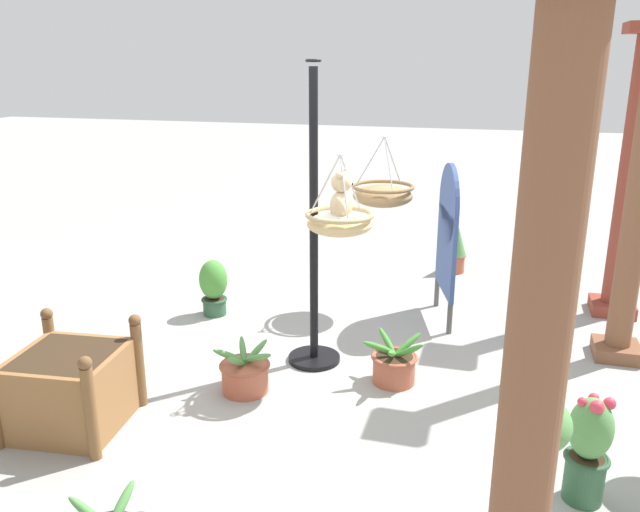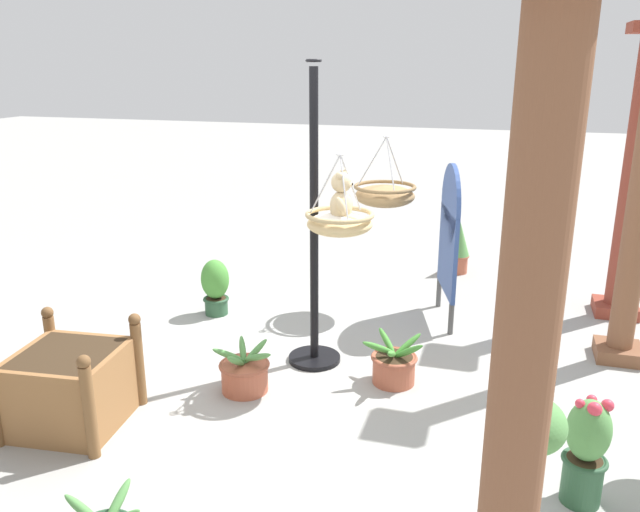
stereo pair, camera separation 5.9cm
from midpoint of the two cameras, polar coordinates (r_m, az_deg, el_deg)
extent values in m
plane|color=#9E9E99|center=(5.35, -1.41, -10.25)|extent=(40.00, 40.00, 0.00)
cylinder|color=black|center=(5.11, -0.89, 2.92)|extent=(0.07, 0.07, 2.41)
cylinder|color=black|center=(5.52, -0.83, -9.10)|extent=(0.44, 0.44, 0.04)
torus|color=black|center=(4.95, -0.96, 17.03)|extent=(0.12, 0.12, 0.02)
ellipsoid|color=tan|center=(4.89, 1.42, 2.86)|extent=(0.50, 0.50, 0.17)
torus|color=tan|center=(4.87, 1.42, 3.71)|extent=(0.53, 0.53, 0.04)
ellipsoid|color=silver|center=(4.89, 1.42, 3.09)|extent=(0.44, 0.44, 0.14)
cylinder|color=#B7B7BC|center=(4.72, 1.82, 6.11)|extent=(0.22, 0.13, 0.46)
cylinder|color=#B7B7BC|center=(4.91, 2.39, 6.53)|extent=(0.22, 0.13, 0.46)
cylinder|color=#B7B7BC|center=(4.85, 0.11, 6.43)|extent=(0.01, 0.24, 0.46)
torus|color=#B7B7BC|center=(4.79, 1.46, 9.06)|extent=(0.06, 0.06, 0.01)
ellipsoid|color=#D1B789|center=(4.86, 1.54, 4.46)|extent=(0.20, 0.17, 0.24)
sphere|color=#D1B789|center=(4.82, 1.56, 6.58)|extent=(0.17, 0.17, 0.15)
ellipsoid|color=beige|center=(4.81, 2.23, 6.41)|extent=(0.07, 0.06, 0.05)
sphere|color=black|center=(4.80, 2.50, 6.42)|extent=(0.02, 0.02, 0.02)
sphere|color=#D1B789|center=(4.86, 1.72, 7.41)|extent=(0.06, 0.06, 0.06)
sphere|color=#D1B789|center=(4.76, 1.41, 7.20)|extent=(0.06, 0.06, 0.06)
ellipsoid|color=#D1B789|center=(4.94, 2.13, 5.03)|extent=(0.06, 0.12, 0.15)
ellipsoid|color=#D1B789|center=(4.74, 1.53, 4.52)|extent=(0.06, 0.12, 0.15)
ellipsoid|color=#D1B789|center=(4.91, 2.66, 3.55)|extent=(0.07, 0.14, 0.07)
ellipsoid|color=#D1B789|center=(4.80, 2.36, 3.25)|extent=(0.07, 0.14, 0.07)
ellipsoid|color=#A37F51|center=(6.35, 5.35, 5.35)|extent=(0.59, 0.59, 0.20)
torus|color=olive|center=(6.34, 5.38, 6.18)|extent=(0.61, 0.61, 0.04)
cylinder|color=#B7B7BC|center=(6.17, 5.86, 8.15)|extent=(0.25, 0.15, 0.49)
cylinder|color=#B7B7BC|center=(6.40, 6.24, 8.46)|extent=(0.25, 0.15, 0.49)
cylinder|color=#B7B7BC|center=(6.32, 4.22, 8.41)|extent=(0.01, 0.28, 0.49)
torus|color=#B7B7BC|center=(6.26, 5.50, 10.54)|extent=(0.06, 0.06, 0.01)
cylinder|color=brown|center=(6.81, 25.67, 5.99)|extent=(0.23, 0.23, 2.68)
cube|color=brown|center=(7.13, 24.36, -4.14)|extent=(0.41, 0.41, 0.12)
cylinder|color=brown|center=(5.71, 26.37, 5.32)|extent=(0.21, 0.21, 2.93)
cube|color=brown|center=(6.11, 24.64, -7.65)|extent=(0.37, 0.37, 0.12)
cylinder|color=brown|center=(2.13, 17.17, -15.60)|extent=(0.19, 0.19, 2.67)
cube|color=olive|center=(4.84, -21.66, -11.03)|extent=(0.75, 0.76, 0.54)
cube|color=#382819|center=(4.74, -21.98, -8.45)|extent=(0.66, 0.66, 0.06)
cylinder|color=brown|center=(4.93, -16.19, -9.32)|extent=(0.08, 0.08, 0.64)
cylinder|color=brown|center=(4.40, -20.12, -13.08)|extent=(0.08, 0.08, 0.64)
cylinder|color=brown|center=(5.25, -23.05, -8.34)|extent=(0.08, 0.08, 0.64)
sphere|color=brown|center=(4.78, -16.54, -5.52)|extent=(0.09, 0.09, 0.09)
sphere|color=brown|center=(4.24, -20.61, -8.93)|extent=(0.09, 0.09, 0.09)
sphere|color=brown|center=(5.12, -23.50, -4.76)|extent=(0.09, 0.09, 0.09)
cylinder|color=#4C6B38|center=(3.46, 17.67, -19.32)|extent=(0.02, 0.02, 0.49)
ellipsoid|color=#56934C|center=(3.26, 18.27, -14.00)|extent=(0.32, 0.32, 0.27)
cylinder|color=#AD563D|center=(5.05, -7.03, -10.69)|extent=(0.36, 0.36, 0.23)
torus|color=#9C4E37|center=(5.00, -7.08, -9.64)|extent=(0.39, 0.39, 0.03)
cylinder|color=#382819|center=(5.00, -7.07, -9.69)|extent=(0.32, 0.32, 0.03)
ellipsoid|color=#56934C|center=(4.89, -7.80, -9.31)|extent=(0.24, 0.09, 0.19)
ellipsoid|color=#56934C|center=(4.90, -5.93, -9.00)|extent=(0.10, 0.26, 0.14)
ellipsoid|color=#56934C|center=(5.02, -6.08, -8.48)|extent=(0.23, 0.17, 0.18)
ellipsoid|color=#56934C|center=(5.06, -7.22, -8.39)|extent=(0.23, 0.15, 0.20)
ellipsoid|color=#56934C|center=(4.97, -8.48, -8.77)|extent=(0.14, 0.26, 0.15)
cylinder|color=#2D5638|center=(4.19, 22.08, -17.87)|extent=(0.23, 0.23, 0.28)
torus|color=#294E32|center=(4.12, 22.30, -16.34)|extent=(0.26, 0.26, 0.03)
cylinder|color=#382819|center=(4.12, 22.29, -16.40)|extent=(0.20, 0.20, 0.03)
ellipsoid|color=#56934C|center=(4.02, 22.61, -14.01)|extent=(0.25, 0.25, 0.37)
sphere|color=#E0384C|center=(3.90, 23.06, -12.32)|extent=(0.08, 0.08, 0.08)
sphere|color=#E0384C|center=(3.96, 24.02, -11.93)|extent=(0.07, 0.07, 0.07)
sphere|color=#E0384C|center=(4.00, 22.83, -11.60)|extent=(0.06, 0.06, 0.06)
sphere|color=#E0384C|center=(3.92, 21.95, -11.98)|extent=(0.05, 0.05, 0.05)
ellipsoid|color=#56934C|center=(3.59, -17.74, -20.35)|extent=(0.25, 0.07, 0.19)
cylinder|color=#AD563D|center=(7.86, 11.70, -0.63)|extent=(0.23, 0.23, 0.22)
torus|color=#9C4E37|center=(7.83, 11.75, 0.06)|extent=(0.26, 0.26, 0.03)
cylinder|color=#382819|center=(7.83, 11.74, 0.02)|extent=(0.20, 0.20, 0.03)
cone|color=#56934C|center=(7.77, 11.84, 1.60)|extent=(0.25, 0.25, 0.42)
cylinder|color=#2D5638|center=(6.53, -9.63, -4.45)|extent=(0.23, 0.23, 0.17)
torus|color=#294E32|center=(6.50, -9.67, -3.84)|extent=(0.26, 0.26, 0.03)
cylinder|color=#382819|center=(6.51, -9.66, -3.88)|extent=(0.20, 0.20, 0.03)
ellipsoid|color=#478E38|center=(6.43, -9.76, -2.09)|extent=(0.28, 0.28, 0.40)
cylinder|color=#AD563D|center=(5.17, 6.28, -9.97)|extent=(0.33, 0.33, 0.23)
torus|color=#9C4E37|center=(5.12, 6.32, -8.94)|extent=(0.37, 0.37, 0.03)
cylinder|color=#382819|center=(5.12, 6.31, -8.99)|extent=(0.29, 0.29, 0.03)
ellipsoid|color=#478E38|center=(4.97, 6.10, -8.63)|extent=(0.27, 0.05, 0.17)
ellipsoid|color=#478E38|center=(5.04, 7.57, -8.39)|extent=(0.12, 0.27, 0.20)
ellipsoid|color=#478E38|center=(5.15, 7.48, -7.81)|extent=(0.22, 0.23, 0.19)
ellipsoid|color=#478E38|center=(5.18, 5.65, -7.52)|extent=(0.24, 0.21, 0.17)
ellipsoid|color=#478E38|center=(5.05, 4.93, -8.13)|extent=(0.16, 0.27, 0.16)
cube|color=#334C8C|center=(6.24, 10.92, 0.45)|extent=(0.76, 0.25, 0.80)
cylinder|color=#334C8C|center=(6.13, 11.15, 4.50)|extent=(0.76, 0.25, 0.78)
cylinder|color=#4C4C4C|center=(6.74, 10.13, -3.19)|extent=(0.05, 0.05, 0.30)
cylinder|color=#4C4C4C|center=(6.10, 11.21, -5.47)|extent=(0.05, 0.05, 0.30)
camera|label=1|loc=(0.03, -90.34, -0.10)|focal=35.89mm
camera|label=2|loc=(0.03, 89.66, 0.10)|focal=35.89mm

